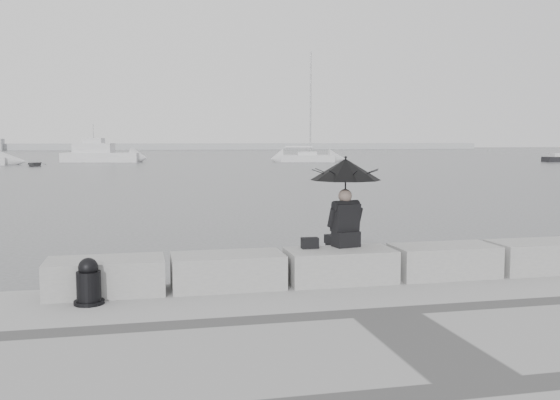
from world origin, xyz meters
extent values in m
plane|color=#3E4143|center=(0.00, 0.00, 0.00)|extent=(360.00, 360.00, 0.00)
cube|color=gray|center=(-3.40, -0.45, 0.75)|extent=(1.60, 0.80, 0.50)
cube|color=gray|center=(-1.70, -0.45, 0.75)|extent=(1.60, 0.80, 0.50)
cube|color=gray|center=(0.00, -0.45, 0.75)|extent=(1.60, 0.80, 0.50)
cube|color=gray|center=(1.70, -0.45, 0.75)|extent=(1.60, 0.80, 0.50)
cube|color=gray|center=(3.40, -0.45, 0.75)|extent=(1.60, 0.80, 0.50)
sphere|color=#726056|center=(0.16, -0.18, 1.78)|extent=(0.21, 0.21, 0.21)
cylinder|color=black|center=(0.16, -0.19, 1.85)|extent=(0.02, 0.02, 1.00)
cone|color=black|center=(0.16, -0.19, 2.19)|extent=(1.09, 1.09, 0.33)
sphere|color=black|center=(0.16, -0.19, 2.37)|extent=(0.04, 0.04, 0.04)
cube|color=black|center=(-0.42, -0.26, 1.08)|extent=(0.25, 0.15, 0.16)
cylinder|color=black|center=(-3.58, -0.96, 0.53)|extent=(0.39, 0.39, 0.06)
cylinder|color=black|center=(-3.58, -0.96, 0.72)|extent=(0.31, 0.31, 0.44)
sphere|color=black|center=(-3.58, -0.96, 0.99)|extent=(0.25, 0.25, 0.25)
cube|color=#A1A4A6|center=(0.00, 155.00, 0.80)|extent=(180.00, 6.00, 1.60)
cube|color=silver|center=(16.38, 62.08, 0.35)|extent=(6.68, 3.40, 0.90)
cube|color=silver|center=(16.38, 62.08, 0.95)|extent=(2.46, 1.94, 0.50)
cylinder|color=gray|center=(16.38, 62.08, 6.80)|extent=(0.16, 0.16, 12.00)
cylinder|color=gray|center=(16.38, 62.08, 1.60)|extent=(3.55, 0.68, 0.10)
cube|color=silver|center=(-7.29, 66.42, 0.50)|extent=(9.32, 4.87, 1.20)
cube|color=silver|center=(-7.29, 66.42, 1.60)|extent=(4.85, 3.21, 1.20)
cube|color=silver|center=(-7.29, 66.42, 2.50)|extent=(2.55, 2.09, 0.60)
cylinder|color=gray|center=(-7.29, 66.42, 3.60)|extent=(0.08, 0.08, 1.60)
imported|color=slate|center=(-13.14, 56.29, 0.24)|extent=(2.94, 1.46, 0.48)
camera|label=1|loc=(-2.90, -9.24, 2.64)|focal=40.00mm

